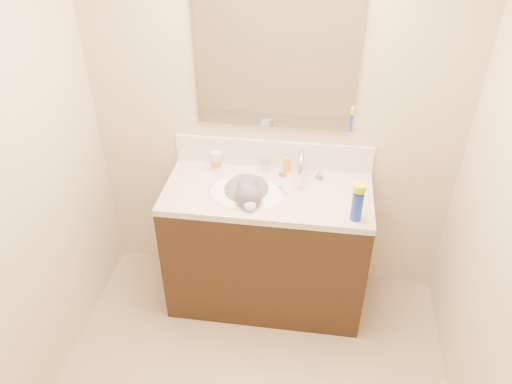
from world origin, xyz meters
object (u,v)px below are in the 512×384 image
(faucet, at_px, (301,168))
(amber_bottle, at_px, (287,165))
(vanity_cabinet, at_px, (267,249))
(pill_bottle, at_px, (216,161))
(spray_can, at_px, (357,206))
(cat, at_px, (247,196))
(silver_jar, at_px, (265,166))
(basin, at_px, (246,202))

(faucet, height_order, amber_bottle, faucet)
(vanity_cabinet, xyz_separation_m, pill_bottle, (-0.34, 0.19, 0.51))
(faucet, height_order, spray_can, faucet)
(amber_bottle, relative_size, spray_can, 0.59)
(faucet, relative_size, pill_bottle, 2.44)
(cat, height_order, silver_jar, cat)
(basin, xyz_separation_m, faucet, (0.30, 0.17, 0.16))
(cat, distance_m, pill_bottle, 0.32)
(pill_bottle, height_order, amber_bottle, pill_bottle)
(cat, bearing_deg, spray_can, -29.62)
(basin, height_order, pill_bottle, pill_bottle)
(spray_can, bearing_deg, faucet, 133.56)
(pill_bottle, bearing_deg, spray_can, -24.63)
(spray_can, bearing_deg, pill_bottle, 155.37)
(cat, distance_m, silver_jar, 0.26)
(cat, relative_size, amber_bottle, 4.44)
(faucet, xyz_separation_m, amber_bottle, (-0.09, 0.08, -0.04))
(basin, bearing_deg, pill_bottle, 134.96)
(pill_bottle, bearing_deg, amber_bottle, 4.19)
(basin, relative_size, cat, 1.04)
(pill_bottle, distance_m, spray_can, 0.92)
(pill_bottle, height_order, spray_can, spray_can)
(vanity_cabinet, distance_m, silver_jar, 0.53)
(silver_jar, bearing_deg, vanity_cabinet, -79.00)
(basin, relative_size, spray_can, 2.71)
(pill_bottle, relative_size, amber_bottle, 1.17)
(vanity_cabinet, relative_size, spray_can, 7.23)
(basin, bearing_deg, cat, 48.00)
(basin, bearing_deg, spray_can, -14.87)
(faucet, bearing_deg, basin, -150.88)
(cat, bearing_deg, silver_jar, 58.70)
(silver_jar, bearing_deg, cat, -107.20)
(vanity_cabinet, distance_m, faucet, 0.58)
(pill_bottle, distance_m, silver_jar, 0.30)
(silver_jar, xyz_separation_m, amber_bottle, (0.13, 0.01, 0.02))
(cat, bearing_deg, vanity_cabinet, -2.24)
(faucet, relative_size, cat, 0.65)
(pill_bottle, bearing_deg, silver_jar, 4.68)
(basin, distance_m, spray_can, 0.65)
(vanity_cabinet, bearing_deg, spray_can, -21.35)
(silver_jar, distance_m, spray_can, 0.67)
(basin, height_order, amber_bottle, amber_bottle)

